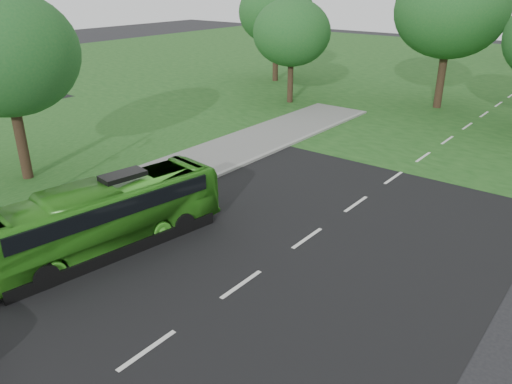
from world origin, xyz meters
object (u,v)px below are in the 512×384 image
tree_park_a (292,33)px  tree_side_near (4,54)px  tree_park_b (451,10)px  tree_park_f (276,12)px  bus (104,217)px

tree_park_a → tree_side_near: 21.76m
tree_park_b → tree_park_a: bearing=-151.0°
tree_park_a → tree_park_f: tree_park_f is taller
tree_park_b → bus: 29.76m
bus → tree_park_f: bearing=123.6°
tree_park_b → tree_side_near: (-11.02, -27.25, -1.02)m
tree_park_b → tree_park_f: bearing=176.3°
bus → tree_park_a: bearing=117.1°
tree_park_b → tree_park_f: size_ratio=1.13×
tree_park_f → tree_side_near: size_ratio=1.04×
tree_park_b → bus: bearing=-93.9°
tree_side_near → tree_park_a: bearing=87.3°
tree_park_a → tree_park_b: (9.99, 5.53, 1.71)m
tree_park_f → bus: tree_park_f is taller
tree_park_a → tree_park_f: bearing=133.5°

